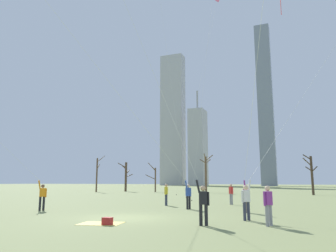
{
  "coord_description": "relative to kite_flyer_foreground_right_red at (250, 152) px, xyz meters",
  "views": [
    {
      "loc": [
        8.22,
        -14.7,
        1.79
      ],
      "look_at": [
        0.0,
        6.0,
        5.61
      ],
      "focal_mm": 34.7,
      "sensor_mm": 36.0,
      "label": 1
    }
  ],
  "objects": [
    {
      "name": "kite_flyer_midfield_left_blue",
      "position": [
        -13.96,
        -2.19,
        -0.92
      ],
      "size": [
        8.2,
        5.69,
        10.82
      ],
      "color": "black",
      "rests_on": "ground"
    },
    {
      "name": "bystander_watching_nearby",
      "position": [
        -7.07,
        5.5,
        -2.46
      ],
      "size": [
        0.25,
        0.51,
        1.62
      ],
      "color": "#33384C",
      "rests_on": "ground"
    },
    {
      "name": "skyline_squat_block",
      "position": [
        -8.71,
        123.04,
        31.46
      ],
      "size": [
        6.2,
        5.64,
        69.66
      ],
      "color": "gray",
      "rests_on": "ground"
    },
    {
      "name": "bare_tree_far_right_edge",
      "position": [
        -20.94,
        34.44,
        -0.99
      ],
      "size": [
        1.79,
        1.47,
        5.05
      ],
      "color": "brown",
      "rests_on": "ground"
    },
    {
      "name": "bare_tree_rightmost",
      "position": [
        4.04,
        30.73,
        -0.48
      ],
      "size": [
        1.85,
        2.49,
        5.55
      ],
      "color": "#423326",
      "rests_on": "ground"
    },
    {
      "name": "kite_flyer_foreground_right_red",
      "position": [
        0.0,
        0.0,
        0.0
      ],
      "size": [
        2.85,
        8.75,
        11.35
      ],
      "color": "#726656",
      "rests_on": "ground"
    },
    {
      "name": "picnic_spot",
      "position": [
        -5.42,
        -5.57,
        -3.27
      ],
      "size": [
        2.05,
        1.74,
        0.31
      ],
      "color": "#D8BF4C",
      "rests_on": "ground"
    },
    {
      "name": "kite_flyer_far_back_green",
      "position": [
        -5.73,
        0.53,
        0.21
      ],
      "size": [
        8.13,
        15.08,
        17.13
      ],
      "color": "black",
      "rests_on": "ground"
    },
    {
      "name": "bystander_strolling_midfield",
      "position": [
        -2.65,
        8.18,
        -2.46
      ],
      "size": [
        0.37,
        0.41,
        1.62
      ],
      "color": "gray",
      "rests_on": "ground"
    },
    {
      "name": "distant_kite_high_overhead_pink",
      "position": [
        -7.03,
        23.21,
        21.41
      ],
      "size": [
        7.24,
        1.54,
        27.51
      ],
      "color": "pink",
      "rests_on": "ground"
    },
    {
      "name": "bare_tree_left_of_center",
      "position": [
        -30.33,
        30.84,
        -0.21
      ],
      "size": [
        1.24,
        1.84,
        6.41
      ],
      "color": "brown",
      "rests_on": "ground"
    },
    {
      "name": "ground_plane",
      "position": [
        -5.89,
        -3.11,
        -3.37
      ],
      "size": [
        400.0,
        400.0,
        0.0
      ],
      "primitive_type": "plane",
      "color": "#848E56"
    },
    {
      "name": "skyline_mid_tower_left",
      "position": [
        -54.07,
        130.82,
        29.33
      ],
      "size": [
        11.44,
        5.96,
        65.4
      ],
      "color": "#B2B2B7",
      "rests_on": "ground"
    },
    {
      "name": "bare_tree_leftmost",
      "position": [
        -27.31,
        35.72,
        -0.56
      ],
      "size": [
        2.46,
        2.45,
        5.33
      ],
      "color": "#4C3828",
      "rests_on": "ground"
    },
    {
      "name": "skyline_mid_tower_right",
      "position": [
        -39.94,
        126.36,
        14.23
      ],
      "size": [
        7.01,
        9.38,
        44.46
      ],
      "color": "#B2B2B7",
      "rests_on": "ground"
    },
    {
      "name": "kite_flyer_midfield_right_purple",
      "position": [
        1.09,
        -0.19,
        -0.34
      ],
      "size": [
        7.0,
        10.79,
        13.51
      ],
      "color": "#33384C",
      "rests_on": "ground"
    },
    {
      "name": "distant_kite_drifting_left_orange",
      "position": [
        -11.72,
        15.43,
        18.81
      ],
      "size": [
        3.06,
        2.89,
        27.37
      ],
      "color": "orange",
      "rests_on": "ground"
    },
    {
      "name": "bare_tree_center",
      "position": [
        -11.79,
        34.8,
        -0.01
      ],
      "size": [
        2.29,
        3.37,
        6.32
      ],
      "color": "brown",
      "rests_on": "ground"
    },
    {
      "name": "kite_flyer_foreground_left_white",
      "position": [
        -3.39,
        -4.46,
        2.45
      ],
      "size": [
        8.98,
        0.44,
        21.16
      ],
      "color": "black",
      "rests_on": "ground"
    },
    {
      "name": "bystander_far_off_by_trees",
      "position": [
        1.12,
        -3.61,
        -2.46
      ],
      "size": [
        0.35,
        0.44,
        1.62
      ],
      "color": "gray",
      "rests_on": "ground"
    }
  ]
}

